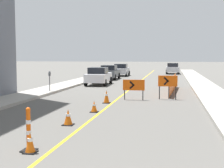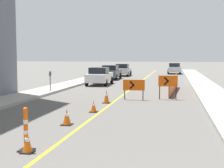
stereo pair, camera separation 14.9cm
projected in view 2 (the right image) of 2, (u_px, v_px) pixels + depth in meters
The scene contains 17 objects.
lane_stripe at pixel (138, 84), 29.62m from camera, with size 0.12×57.75×0.01m.
sidewalk_left at pixel (79, 82), 30.76m from camera, with size 2.17×57.75×0.17m.
sidewalk_right at pixel (202, 84), 28.47m from camera, with size 2.17×57.75×0.17m.
traffic_cone_second at pixel (27, 143), 8.34m from camera, with size 0.33×0.33×0.56m.
traffic_cone_third at pixel (67, 117), 11.72m from camera, with size 0.40×0.40×0.60m.
traffic_cone_fourth at pixel (94, 107), 14.41m from camera, with size 0.36×0.36×0.53m.
traffic_cone_fifth at pixel (106, 97), 17.20m from camera, with size 0.40×0.40×0.72m.
delineator_post_front at pixel (26, 132), 8.48m from camera, with size 0.38×0.38×1.21m.
arrow_barricade_primary at pixel (134, 86), 18.46m from camera, with size 1.29×0.10×1.20m.
arrow_barricade_secondary at pixel (168, 82), 18.59m from camera, with size 1.14×0.14×1.44m.
safety_mesh_fence at pixel (173, 84), 22.52m from camera, with size 0.54×7.48×1.15m.
parked_car_curb_near at pixel (100, 76), 28.26m from camera, with size 1.97×4.37×1.59m.
parked_car_curb_mid at pixel (111, 72), 35.05m from camera, with size 1.94×4.34×1.59m.
parked_car_curb_far at pixel (123, 70), 41.11m from camera, with size 1.95×4.35×1.59m.
parked_car_opposite_side at pixel (174, 68), 46.11m from camera, with size 1.94×4.33×1.59m.
parking_meter_near_curb at pixel (50, 77), 21.72m from camera, with size 0.12×0.11×1.40m.
parking_meter_far_curb at pixel (50, 78), 21.70m from camera, with size 0.12×0.11×1.32m.
Camera 2 is at (3.34, -0.55, 2.58)m, focal length 50.00 mm.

